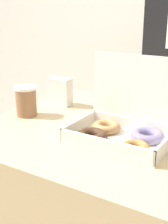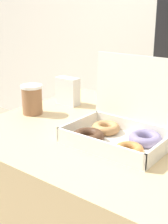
{
  "view_description": "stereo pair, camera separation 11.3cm",
  "coord_description": "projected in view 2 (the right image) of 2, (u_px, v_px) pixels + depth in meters",
  "views": [
    {
      "loc": [
        0.53,
        -0.99,
        1.16
      ],
      "look_at": [
        -0.03,
        -0.08,
        0.8
      ],
      "focal_mm": 50.0,
      "sensor_mm": 36.0,
      "label": 1
    },
    {
      "loc": [
        0.62,
        -0.93,
        1.16
      ],
      "look_at": [
        -0.03,
        -0.08,
        0.8
      ],
      "focal_mm": 50.0,
      "sensor_mm": 36.0,
      "label": 2
    }
  ],
  "objects": [
    {
      "name": "table",
      "position": [
        102.0,
        207.0,
        1.31
      ],
      "size": [
        0.89,
        0.84,
        0.72
      ],
      "color": "tan",
      "rests_on": "ground_plane"
    },
    {
      "name": "donut_box",
      "position": [
        119.0,
        130.0,
        1.05
      ],
      "size": [
        0.33,
        0.26,
        0.28
      ],
      "color": "white",
      "rests_on": "table"
    },
    {
      "name": "coffee_cup",
      "position": [
        32.0,
        99.0,
        1.33
      ],
      "size": [
        0.09,
        0.09,
        0.13
      ],
      "color": "#8C6042",
      "rests_on": "table"
    },
    {
      "name": "napkin_holder",
      "position": [
        68.0,
        91.0,
        1.46
      ],
      "size": [
        0.11,
        0.05,
        0.13
      ],
      "color": "silver",
      "rests_on": "table"
    }
  ]
}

